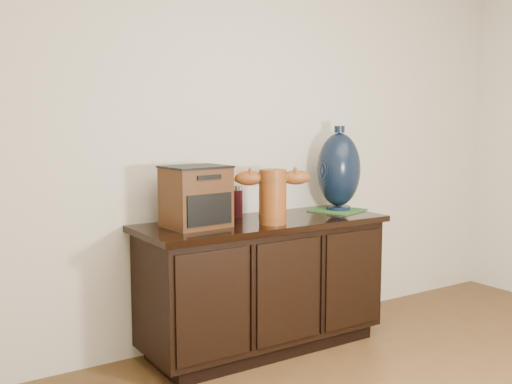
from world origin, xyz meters
TOP-DOWN VIEW (x-y plane):
  - sideboard at (0.00, 2.23)m, footprint 1.46×0.56m
  - terracotta_vessel at (-0.02, 2.09)m, footprint 0.41×0.24m
  - tv_radio at (-0.42, 2.24)m, footprint 0.35×0.29m
  - green_mat at (0.59, 2.27)m, footprint 0.35×0.35m
  - lamp_base at (0.60, 2.27)m, footprint 0.34×0.34m
  - spray_can at (-0.07, 2.40)m, footprint 0.06×0.06m

SIDE VIEW (x-z plane):
  - sideboard at x=0.00m, z-range 0.01..0.76m
  - green_mat at x=0.59m, z-range 0.76..0.76m
  - spray_can at x=-0.07m, z-range 0.75..0.94m
  - tv_radio at x=-0.42m, z-range 0.75..1.08m
  - terracotta_vessel at x=-0.02m, z-range 0.77..1.07m
  - lamp_base at x=0.60m, z-range 0.75..1.27m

